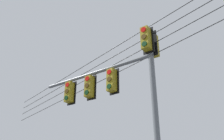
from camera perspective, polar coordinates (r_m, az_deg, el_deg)
The scene contains 2 objects.
signal_mast_assembly at distance 9.27m, azimuth 2.15°, elevation -3.94°, with size 3.82×4.61×7.33m.
overhead_wire_span at distance 9.91m, azimuth 4.53°, elevation 4.40°, with size 16.31×12.79×1.69m.
Camera 1 is at (-7.24, 2.63, 1.93)m, focal length 40.00 mm.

